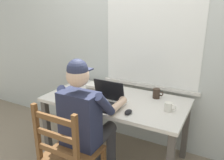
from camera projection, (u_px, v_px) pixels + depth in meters
name	position (u px, v px, depth m)	size (l,w,h in m)	color
ground_plane	(115.00, 155.00, 2.63)	(8.00, 8.00, 0.00)	gray
back_wall	(135.00, 38.00, 2.61)	(6.00, 0.08, 2.60)	beige
desk	(116.00, 106.00, 2.43)	(1.49, 0.77, 0.71)	beige
seated_person	(87.00, 117.00, 2.05)	(0.50, 0.60, 1.25)	#232842
wooden_chair	(69.00, 155.00, 1.88)	(0.42, 0.42, 0.95)	brown
laptop	(105.00, 100.00, 2.24)	(0.33, 0.29, 0.23)	black
computer_mouse	(128.00, 112.00, 2.06)	(0.06, 0.10, 0.03)	black
coffee_mug_white	(169.00, 107.00, 2.10)	(0.11, 0.07, 0.09)	silver
coffee_mug_dark	(157.00, 93.00, 2.40)	(0.11, 0.08, 0.10)	#38281E
coffee_mug_spare	(116.00, 90.00, 2.49)	(0.11, 0.07, 0.10)	#38281E
book_stack_main	(97.00, 89.00, 2.52)	(0.21, 0.17, 0.11)	#BC332D
paper_pile_near_laptop	(116.00, 102.00, 2.30)	(0.21, 0.19, 0.01)	white
paper_pile_back_corner	(82.00, 94.00, 2.51)	(0.20, 0.16, 0.01)	white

